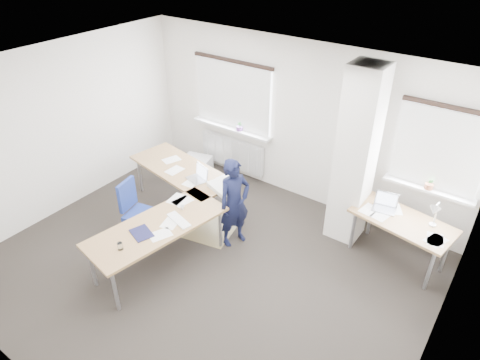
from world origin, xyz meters
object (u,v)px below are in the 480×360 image
Objects in this scene: desk_main at (173,197)px; task_chair at (141,223)px; desk_side at (403,222)px; person at (234,203)px.

task_chair reaches higher than desk_main.
desk_side is (3.08, 1.44, -0.01)m from desk_main.
desk_side is at bearing 35.03° from desk_main.
person reaches higher than task_chair.
person reaches higher than desk_main.
desk_main is 2.05× the size of person.
desk_side is at bearing 16.15° from task_chair.
desk_side is at bearing -44.65° from person.
desk_side reaches higher than desk_main.
desk_main is 2.96× the size of task_chair.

